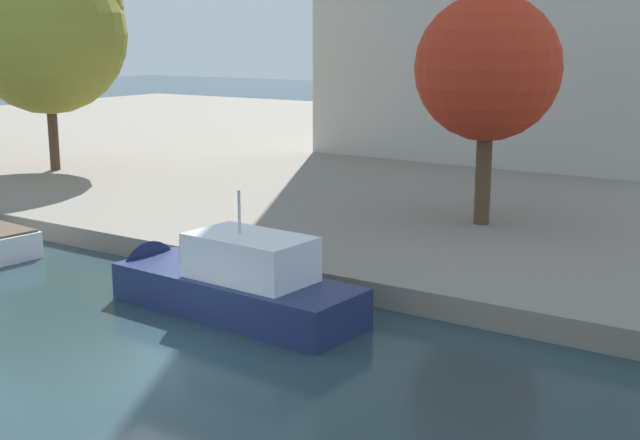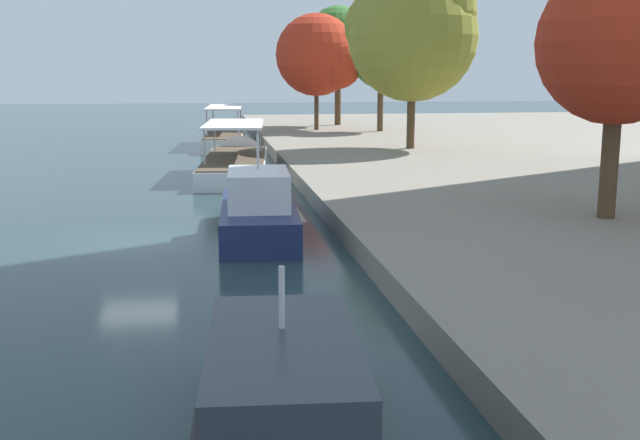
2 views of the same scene
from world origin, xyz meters
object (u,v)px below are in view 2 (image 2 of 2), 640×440
(motor_yacht_3, at_px, (282,424))
(motor_yacht_2, at_px, (258,214))
(tree_2, at_px, (322,56))
(tour_boat_1, at_px, (236,167))
(tree_4, at_px, (342,37))
(tree_1, at_px, (381,60))
(tree_3, at_px, (626,46))
(tree_0, at_px, (413,31))
(tour_boat_0, at_px, (226,139))

(motor_yacht_3, bearing_deg, motor_yacht_2, 0.97)
(motor_yacht_3, relative_size, tree_2, 1.00)
(motor_yacht_3, bearing_deg, tour_boat_1, 2.57)
(tree_4, bearing_deg, motor_yacht_2, -14.01)
(tree_1, bearing_deg, tour_boat_1, -33.57)
(tree_2, bearing_deg, tree_3, 5.55)
(tree_1, relative_size, tree_3, 0.96)
(tour_boat_1, xyz_separation_m, tree_0, (-4.62, 11.08, 7.59))
(motor_yacht_2, bearing_deg, tour_boat_1, 3.37)
(tree_0, bearing_deg, motor_yacht_2, -28.16)
(tour_boat_0, relative_size, tree_1, 1.87)
(tour_boat_0, relative_size, motor_yacht_2, 1.75)
(motor_yacht_2, bearing_deg, tree_0, -24.99)
(tree_0, height_order, tree_1, tree_0)
(motor_yacht_2, height_order, tree_2, tree_2)
(motor_yacht_3, relative_size, tree_1, 1.18)
(tree_3, bearing_deg, tour_boat_0, -161.54)
(tree_4, bearing_deg, tree_1, 13.48)
(motor_yacht_3, xyz_separation_m, tree_2, (-52.96, 8.76, 5.96))
(tree_0, distance_m, tree_1, 14.19)
(motor_yacht_3, relative_size, tree_4, 0.90)
(motor_yacht_3, xyz_separation_m, tree_0, (-36.92, 11.89, 7.19))
(tour_boat_1, height_order, tree_3, tree_3)
(tree_4, bearing_deg, tour_boat_0, -48.17)
(motor_yacht_2, bearing_deg, tree_1, -16.43)
(tour_boat_0, bearing_deg, tree_1, -76.78)
(tour_boat_0, height_order, tree_0, tree_0)
(tour_boat_1, distance_m, motor_yacht_3, 32.31)
(tree_1, bearing_deg, tree_3, -0.95)
(tree_1, distance_m, tree_4, 8.03)
(tour_boat_1, relative_size, tree_2, 1.43)
(tour_boat_1, distance_m, tree_0, 14.20)
(motor_yacht_2, xyz_separation_m, tree_2, (-36.63, 7.89, 6.04))
(motor_yacht_2, relative_size, tree_4, 0.82)
(tree_0, xyz_separation_m, tree_3, (23.26, 0.69, -1.60))
(tree_2, bearing_deg, tour_boat_0, -63.62)
(tree_0, xyz_separation_m, tree_2, (-16.04, -3.13, -1.23))
(tree_3, height_order, tree_4, tree_4)
(tree_1, relative_size, tree_2, 0.85)
(tree_0, xyz_separation_m, tree_4, (-21.58, -0.50, 0.53))
(tour_boat_1, relative_size, tree_1, 1.69)
(tour_boat_0, distance_m, motor_yacht_3, 49.01)
(tree_2, bearing_deg, motor_yacht_3, -9.39)
(tree_4, bearing_deg, tree_3, 1.52)
(tour_boat_0, relative_size, tree_3, 1.80)
(tree_2, distance_m, tree_3, 39.49)
(motor_yacht_3, height_order, tree_1, tree_1)
(tour_boat_0, xyz_separation_m, tree_3, (35.34, 11.80, 5.91))
(tour_boat_1, height_order, tree_4, tree_4)
(motor_yacht_3, xyz_separation_m, tree_1, (-50.96, 13.20, 5.64))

